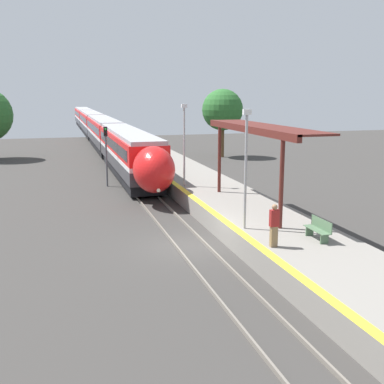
# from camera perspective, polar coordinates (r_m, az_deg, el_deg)

# --- Properties ---
(ground_plane) EXTENTS (120.00, 120.00, 0.00)m
(ground_plane) POSITION_cam_1_polar(r_m,az_deg,el_deg) (22.82, -0.16, -6.46)
(ground_plane) COLOR #383533
(rail_left) EXTENTS (0.08, 90.00, 0.15)m
(rail_left) POSITION_cam_1_polar(r_m,az_deg,el_deg) (22.63, -1.93, -6.43)
(rail_left) COLOR slate
(rail_left) RESTS_ON ground_plane
(rail_right) EXTENTS (0.08, 90.00, 0.15)m
(rail_right) POSITION_cam_1_polar(r_m,az_deg,el_deg) (23.00, 1.57, -6.13)
(rail_right) COLOR slate
(rail_right) RESTS_ON ground_plane
(train) EXTENTS (2.77, 85.19, 4.01)m
(train) POSITION_cam_1_polar(r_m,az_deg,el_deg) (70.71, -11.14, 7.55)
(train) COLOR black
(train) RESTS_ON ground_plane
(platform_right) EXTENTS (4.62, 64.00, 1.03)m
(platform_right) POSITION_cam_1_polar(r_m,az_deg,el_deg) (23.99, 8.95, -4.43)
(platform_right) COLOR gray
(platform_right) RESTS_ON ground_plane
(platform_bench) EXTENTS (0.44, 1.61, 0.89)m
(platform_bench) POSITION_cam_1_polar(r_m,az_deg,el_deg) (21.00, 14.80, -4.22)
(platform_bench) COLOR #4C6B4C
(platform_bench) RESTS_ON platform_right
(person_waiting) EXTENTS (0.36, 0.23, 1.76)m
(person_waiting) POSITION_cam_1_polar(r_m,az_deg,el_deg) (19.52, 9.70, -3.84)
(person_waiting) COLOR #7F6647
(person_waiting) RESTS_ON platform_right
(railway_signal) EXTENTS (0.28, 0.28, 4.59)m
(railway_signal) POSITION_cam_1_polar(r_m,az_deg,el_deg) (37.40, -10.14, 4.87)
(railway_signal) COLOR #59595E
(railway_signal) RESTS_ON ground_plane
(lamppost_near) EXTENTS (0.36, 0.20, 5.39)m
(lamppost_near) POSITION_cam_1_polar(r_m,az_deg,el_deg) (21.56, 6.40, 3.59)
(lamppost_near) COLOR #9E9EA3
(lamppost_near) RESTS_ON platform_right
(lamppost_mid) EXTENTS (0.36, 0.20, 5.39)m
(lamppost_mid) POSITION_cam_1_polar(r_m,az_deg,el_deg) (31.62, -0.93, 6.22)
(lamppost_mid) COLOR #9E9EA3
(lamppost_mid) RESTS_ON platform_right
(station_canopy) EXTENTS (2.02, 11.56, 4.40)m
(station_canopy) POSITION_cam_1_polar(r_m,az_deg,el_deg) (25.86, 7.65, 7.17)
(station_canopy) COLOR #511E19
(station_canopy) RESTS_ON platform_right
(background_tree_right) EXTENTS (4.56, 4.56, 7.56)m
(background_tree_right) POSITION_cam_1_polar(r_m,az_deg,el_deg) (54.14, 3.64, 9.68)
(background_tree_right) COLOR brown
(background_tree_right) RESTS_ON ground_plane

